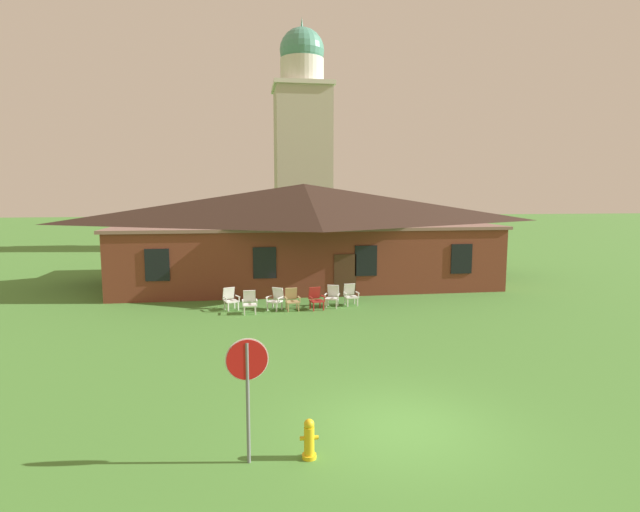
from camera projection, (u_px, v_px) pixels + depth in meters
name	position (u px, v px, depth m)	size (l,w,h in m)	color
ground_plane	(403.00, 428.00, 10.88)	(200.00, 200.00, 0.00)	#477F33
brick_building	(304.00, 231.00, 28.99)	(20.53, 10.40, 5.57)	brown
dome_tower	(302.00, 145.00, 44.65)	(5.18, 5.18, 20.15)	#BCB29E
stop_sign	(247.00, 375.00, 9.30)	(0.80, 0.11, 2.42)	slate
lawn_chair_by_porch	(230.00, 298.00, 21.88)	(0.79, 0.83, 0.96)	silver
lawn_chair_near_door	(250.00, 302.00, 21.21)	(0.65, 0.68, 0.96)	white
lawn_chair_left_end	(276.00, 298.00, 21.86)	(0.85, 0.87, 0.96)	white
lawn_chair_middle	(292.00, 299.00, 21.78)	(0.68, 0.72, 0.96)	tan
lawn_chair_right_end	(316.00, 298.00, 21.94)	(0.72, 0.77, 0.96)	maroon
lawn_chair_far_side	(333.00, 295.00, 22.46)	(0.76, 0.82, 0.96)	white
lawn_chair_under_eave	(350.00, 294.00, 22.79)	(0.68, 0.71, 0.96)	silver
fire_hydrant	(309.00, 440.00, 9.62)	(0.36, 0.28, 0.79)	gold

